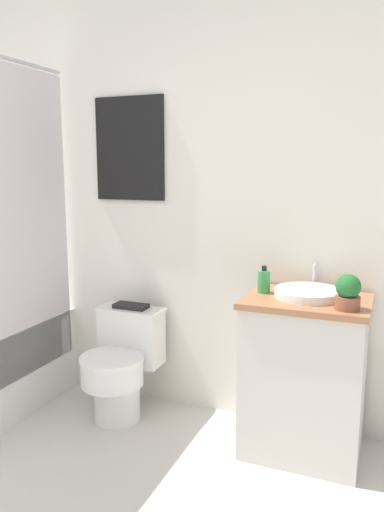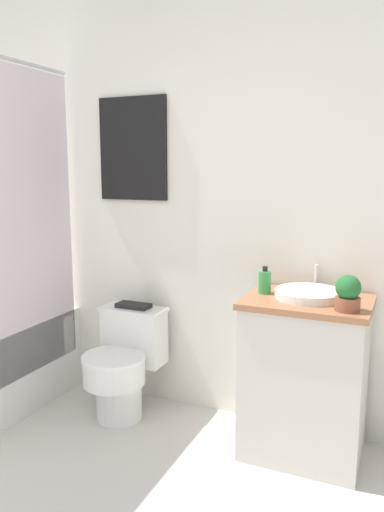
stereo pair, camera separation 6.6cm
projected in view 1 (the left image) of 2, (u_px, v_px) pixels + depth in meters
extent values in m
cube|color=silver|center=(163.00, 197.00, 2.90)|extent=(3.38, 0.05, 2.50)
cube|color=black|center=(130.00, 149.00, 2.89)|extent=(0.44, 0.02, 0.59)
cube|color=beige|center=(129.00, 149.00, 2.88)|extent=(0.41, 0.01, 0.56)
cylinder|color=white|center=(117.00, 400.00, 2.83)|extent=(0.26, 0.26, 0.23)
cylinder|color=white|center=(112.00, 372.00, 2.76)|extent=(0.35, 0.35, 0.14)
cylinder|color=white|center=(112.00, 358.00, 2.75)|extent=(0.36, 0.36, 0.02)
cube|color=white|center=(132.00, 337.00, 2.94)|extent=(0.37, 0.17, 0.32)
cube|color=white|center=(131.00, 310.00, 2.92)|extent=(0.38, 0.18, 0.02)
cube|color=beige|center=(304.00, 379.00, 2.47)|extent=(0.56, 0.43, 0.77)
cube|color=#9E6642|center=(307.00, 301.00, 2.40)|extent=(0.59, 0.46, 0.03)
cylinder|color=white|center=(308.00, 293.00, 2.41)|extent=(0.33, 0.33, 0.04)
cylinder|color=silver|center=(314.00, 276.00, 2.58)|extent=(0.02, 0.02, 0.13)
cylinder|color=green|center=(264.00, 282.00, 2.49)|extent=(0.06, 0.06, 0.11)
cylinder|color=black|center=(264.00, 268.00, 2.48)|extent=(0.03, 0.03, 0.02)
cylinder|color=brown|center=(347.00, 303.00, 2.20)|extent=(0.11, 0.11, 0.06)
sphere|color=#23662D|center=(348.00, 286.00, 2.19)|extent=(0.11, 0.11, 0.11)
cube|color=black|center=(131.00, 306.00, 2.91)|extent=(0.20, 0.10, 0.02)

